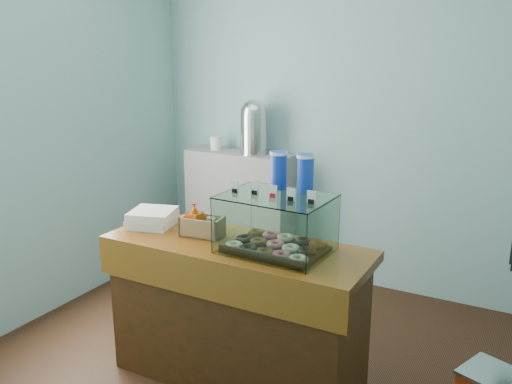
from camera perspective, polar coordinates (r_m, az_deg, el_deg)
The scene contains 8 objects.
ground at distance 3.80m, azimuth 0.07°, elevation -17.04°, with size 3.50×3.50×0.00m, color black.
room_shell at distance 3.23m, azimuth 0.55°, elevation 9.46°, with size 3.54×3.04×2.82m.
counter at distance 3.38m, azimuth -2.04°, elevation -12.46°, with size 1.60×0.60×0.90m.
back_shelf at distance 5.03m, azimuth -1.73°, elevation -1.94°, with size 1.00×0.32×1.10m, color gray.
display_case at distance 3.06m, azimuth 2.47°, elevation -3.05°, with size 0.61×0.46×0.54m.
condiment_crate at distance 3.33m, azimuth -5.90°, elevation -3.35°, with size 0.27×0.18×0.20m.
pastry_boxes at distance 3.55m, azimuth -10.84°, elevation -2.69°, with size 0.34×0.34×0.11m.
coffee_urn at distance 4.76m, azimuth -0.23°, elevation 7.01°, with size 0.26×0.26×0.48m.
Camera 1 is at (1.54, -2.83, 2.02)m, focal length 38.00 mm.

